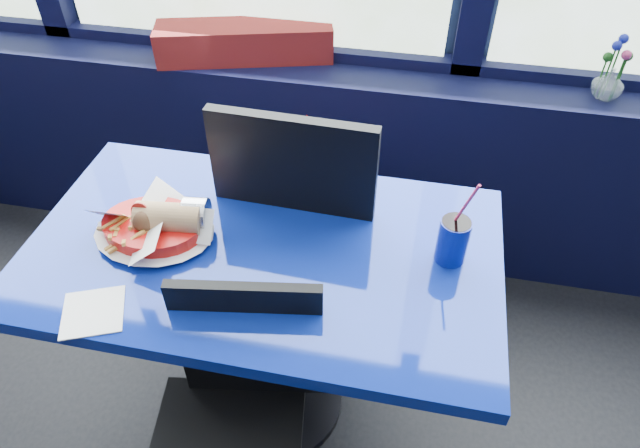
{
  "coord_description": "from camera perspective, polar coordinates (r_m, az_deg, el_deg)",
  "views": [
    {
      "loc": [
        0.65,
        1.03,
        1.78
      ],
      "look_at": [
        0.45,
        1.98,
        0.88
      ],
      "focal_mm": 32.0,
      "sensor_mm": 36.0,
      "label": 1
    }
  ],
  "objects": [
    {
      "name": "planter_box",
      "position": [
        2.17,
        -7.52,
        17.63
      ],
      "size": [
        0.65,
        0.32,
        0.13
      ],
      "primitive_type": "cube",
      "rotation": [
        0.0,
        0.0,
        0.27
      ],
      "color": "maroon",
      "rests_on": "window_sill"
    },
    {
      "name": "flower_vase",
      "position": [
        2.12,
        26.99,
        12.71
      ],
      "size": [
        0.11,
        0.11,
        0.21
      ],
      "rotation": [
        0.0,
        0.0,
        0.08
      ],
      "color": "silver",
      "rests_on": "window_sill"
    },
    {
      "name": "ketchup_bottle",
      "position": [
        1.53,
        -1.25,
        6.35
      ],
      "size": [
        0.07,
        0.07,
        0.26
      ],
      "color": "red",
      "rests_on": "near_table"
    },
    {
      "name": "food_basket",
      "position": [
        1.51,
        -16.14,
        -0.11
      ],
      "size": [
        0.33,
        0.33,
        0.1
      ],
      "rotation": [
        0.0,
        0.0,
        -0.32
      ],
      "color": "red",
      "rests_on": "near_table"
    },
    {
      "name": "chair_near_back",
      "position": [
        1.77,
        -1.61,
        0.79
      ],
      "size": [
        0.48,
        0.49,
        1.03
      ],
      "rotation": [
        0.0,
        0.0,
        3.11
      ],
      "color": "black",
      "rests_on": "ground"
    },
    {
      "name": "near_table",
      "position": [
        1.59,
        -5.32,
        -6.92
      ],
      "size": [
        1.2,
        0.7,
        0.75
      ],
      "color": "black",
      "rests_on": "ground"
    },
    {
      "name": "napkin",
      "position": [
        1.4,
        -21.75,
        -8.19
      ],
      "size": [
        0.18,
        0.18,
        0.0
      ],
      "primitive_type": "cube",
      "rotation": [
        0.0,
        0.0,
        0.39
      ],
      "color": "white",
      "rests_on": "near_table"
    },
    {
      "name": "window_sill",
      "position": [
        2.39,
        -6.45,
        7.37
      ],
      "size": [
        5.0,
        0.26,
        0.8
      ],
      "primitive_type": "cube",
      "color": "black",
      "rests_on": "ground"
    },
    {
      "name": "chair_near_front",
      "position": [
        1.5,
        -8.37,
        -17.84
      ],
      "size": [
        0.43,
        0.43,
        0.83
      ],
      "rotation": [
        0.0,
        0.0,
        0.16
      ],
      "color": "black",
      "rests_on": "ground"
    },
    {
      "name": "soda_cup",
      "position": [
        1.41,
        13.15,
        -1.51
      ],
      "size": [
        0.08,
        0.08,
        0.26
      ],
      "rotation": [
        0.0,
        0.0,
        0.25
      ],
      "color": "#0D1B91",
      "rests_on": "near_table"
    }
  ]
}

